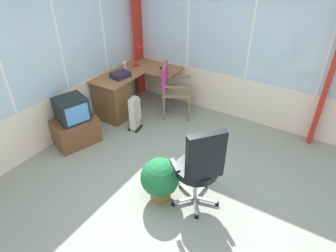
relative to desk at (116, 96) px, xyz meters
The scene contains 15 objects.
ground 2.25m from the desk, 121.36° to the right, with size 5.54×5.43×0.06m, color gray.
north_window_panel 1.48m from the desk, 162.75° to the left, with size 4.54×0.07×2.53m.
east_window_panel 2.37m from the desk, 58.71° to the right, with size 0.07×4.43×2.53m.
curtain_corner 1.32m from the desk, 12.58° to the left, with size 0.23×0.07×2.43m, color #B32B20.
curtain_east_far 3.38m from the desk, 71.03° to the right, with size 0.23×0.07×2.43m, color #B32B20.
desk is the anchor object (origin of this frame).
desk_lamp 0.95m from the desk, ahead, with size 0.24×0.21×0.40m.
tv_remote 1.00m from the desk, 29.95° to the right, with size 0.04×0.15×0.02m, color black.
spray_bottle 0.57m from the desk, ahead, with size 0.06×0.06×0.22m.
paper_tray 0.39m from the desk, 16.83° to the right, with size 0.30×0.23×0.09m, color #282331.
wooden_armchair 0.98m from the desk, 53.27° to the right, with size 0.64×0.65×0.96m.
office_chair 2.47m from the desk, 116.72° to the right, with size 0.61×0.60×1.13m.
tv_on_stand 0.96m from the desk, behind, with size 0.75×0.62×0.79m.
space_heater 0.55m from the desk, 105.18° to the right, with size 0.28×0.21×0.58m.
potted_plant 2.13m from the desk, 125.30° to the right, with size 0.48×0.48×0.57m.
Camera 1 is at (-2.23, -1.31, 2.78)m, focal length 31.27 mm.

